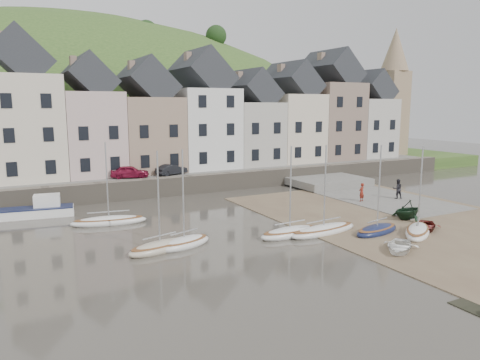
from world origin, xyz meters
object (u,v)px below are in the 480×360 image
rowboat_green (408,210)px  person_dark (397,189)px  sailboat_0 (109,221)px  person_red (362,192)px  rowboat_red (425,226)px  car_right (172,170)px  rowboat_white (399,246)px  car_left (130,172)px

rowboat_green → person_dark: bearing=135.2°
sailboat_0 → person_dark: bearing=-8.1°
person_red → rowboat_red: bearing=59.3°
sailboat_0 → car_right: bearing=51.0°
person_red → rowboat_green: bearing=63.8°
rowboat_white → rowboat_red: rowboat_white is taller
person_dark → rowboat_red: bearing=73.4°
rowboat_green → car_left: size_ratio=0.78×
rowboat_white → person_dark: (11.58, 11.06, 0.67)m
sailboat_0 → rowboat_red: 22.80m
rowboat_green → rowboat_red: bearing=-28.9°
sailboat_0 → rowboat_green: bearing=-24.6°
rowboat_red → person_dark: size_ratio=1.55×
rowboat_green → rowboat_red: rowboat_green is taller
rowboat_white → car_left: bearing=164.6°
rowboat_white → car_left: 27.25m
person_red → car_left: car_left is taller
person_red → rowboat_white: bearing=41.3°
car_left → car_right: size_ratio=1.08×
rowboat_red → car_left: bearing=176.4°
rowboat_white → sailboat_0: bearing=-172.6°
rowboat_red → person_dark: (6.36, 8.53, 0.68)m
rowboat_white → car_left: (-9.69, 25.40, 1.86)m
sailboat_0 → rowboat_white: size_ratio=2.13×
rowboat_green → rowboat_white: bearing=-54.6°
rowboat_white → person_dark: 16.03m
car_left → rowboat_green: bearing=-122.3°
sailboat_0 → person_red: bearing=-7.8°
car_left → sailboat_0: bearing=176.7°
person_dark → person_red: bearing=10.2°
car_right → sailboat_0: bearing=122.1°
rowboat_red → car_right: 25.29m
rowboat_red → rowboat_white: bearing=-101.0°
rowboat_white → person_red: 14.08m
person_red → car_left: bearing=-53.1°
sailboat_0 → rowboat_green: (20.58, -9.42, 0.55)m
car_left → car_right: bearing=-71.2°
rowboat_red → car_left: 27.38m
rowboat_red → car_right: car_right is taller
person_red → car_left: 22.25m
person_red → car_right: bearing=-61.1°
rowboat_red → person_dark: bearing=106.6°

